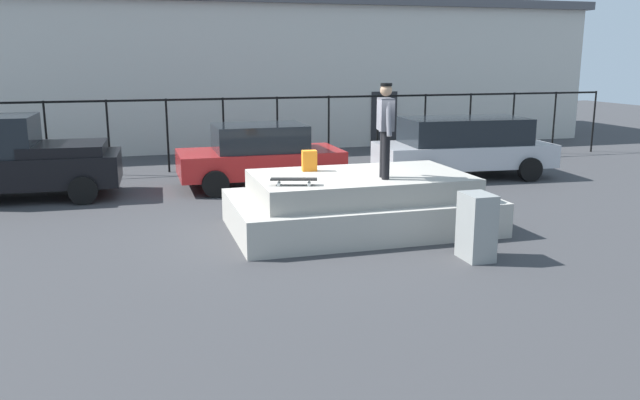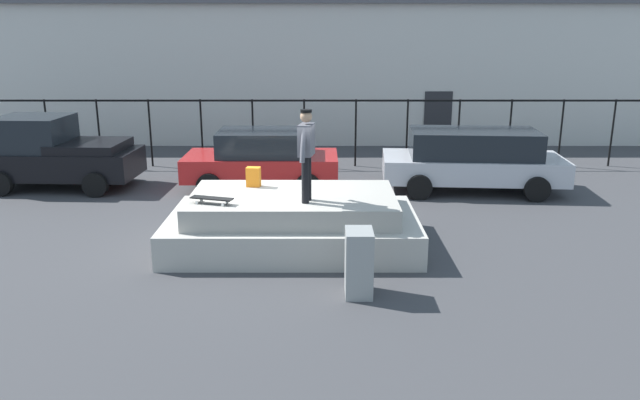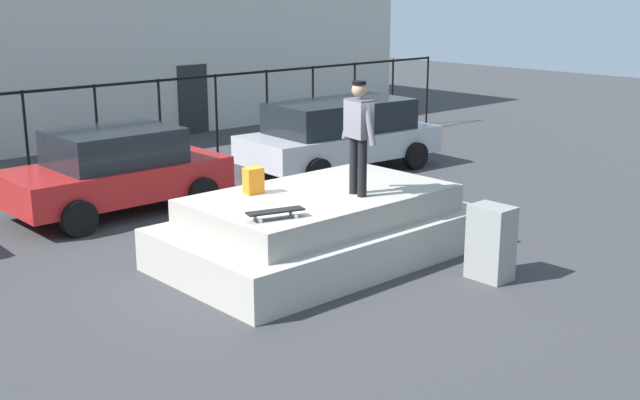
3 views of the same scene
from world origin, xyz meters
The scene contains 9 objects.
ground_plane centered at (0.00, 0.00, 0.00)m, with size 60.00×60.00×0.00m, color #38383A.
concrete_ledge centered at (0.75, -0.28, 0.48)m, with size 4.90×2.88×1.06m.
skateboarder centered at (1.04, -0.79, 2.07)m, with size 0.32×0.84×1.73m.
skateboard centered at (-0.72, -0.96, 1.16)m, with size 0.83×0.42×0.12m.
backpack centered at (-0.08, 0.35, 1.26)m, with size 0.28×0.20×0.40m, color orange.
car_red_sedan_mid centered at (-0.29, 4.31, 0.82)m, with size 4.08×2.18×1.59m.
car_silver_hatchback_far centered at (5.34, 4.08, 0.87)m, with size 4.84×2.49×1.63m.
utility_box centered at (1.92, -2.64, 0.55)m, with size 0.44×0.60×1.10m, color gray.
fence_row centered at (0.00, 7.11, 1.37)m, with size 24.06×0.06×2.10m.
Camera 3 is at (-7.32, -9.11, 4.08)m, focal length 44.88 mm.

